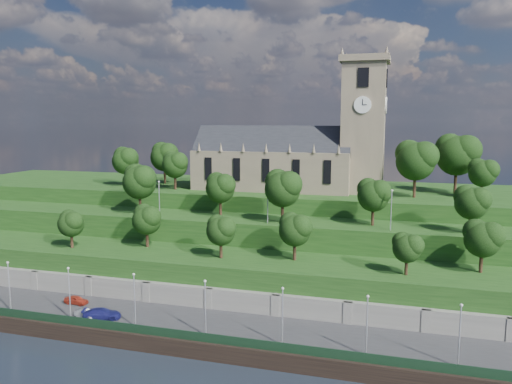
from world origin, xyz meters
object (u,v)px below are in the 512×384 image
(car_middle, at_px, (86,314))
(car_right, at_px, (102,314))
(car_left, at_px, (76,300))
(church, at_px, (296,153))

(car_middle, height_order, car_right, car_right)
(car_middle, relative_size, car_right, 0.70)
(car_left, relative_size, car_middle, 1.03)
(church, xyz_separation_m, car_middle, (-20.80, -42.86, -19.93))
(church, height_order, car_right, church)
(car_right, bearing_deg, car_middle, 80.15)
(church, relative_size, car_left, 10.55)
(car_left, height_order, car_middle, car_left)
(car_middle, distance_m, car_right, 2.33)
(car_middle, xyz_separation_m, car_right, (2.30, 0.39, 0.16))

